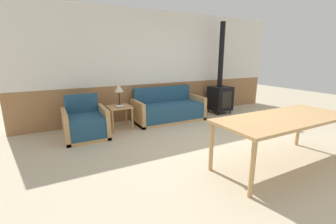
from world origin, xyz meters
TOP-DOWN VIEW (x-y plane):
  - ground_plane at (0.00, 0.00)m, footprint 16.00×16.00m
  - wall_back at (0.00, 2.63)m, footprint 7.20×0.06m
  - couch at (-0.10, 2.12)m, footprint 1.76×0.81m
  - armchair at (-2.16, 1.82)m, footprint 0.81×0.84m
  - side_table at (-1.38, 2.06)m, footprint 0.50×0.50m
  - table_lamp at (-1.35, 2.15)m, footprint 0.20×0.20m
  - book_stack at (-1.39, 1.98)m, footprint 0.17×0.14m
  - dining_table at (0.22, -0.80)m, footprint 2.12×0.85m
  - wood_stove at (1.56, 2.12)m, footprint 0.54×0.55m

SIDE VIEW (x-z plane):
  - ground_plane at x=0.00m, z-range 0.00..0.00m
  - couch at x=-0.10m, z-range -0.15..0.67m
  - armchair at x=-2.16m, z-range -0.15..0.68m
  - side_table at x=-1.38m, z-range 0.17..0.68m
  - book_stack at x=-1.39m, z-range 0.52..0.55m
  - wood_stove at x=1.56m, z-range -0.64..1.85m
  - dining_table at x=0.22m, z-range 0.31..1.06m
  - table_lamp at x=-1.35m, z-range 0.65..1.14m
  - wall_back at x=0.00m, z-range 0.00..2.70m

